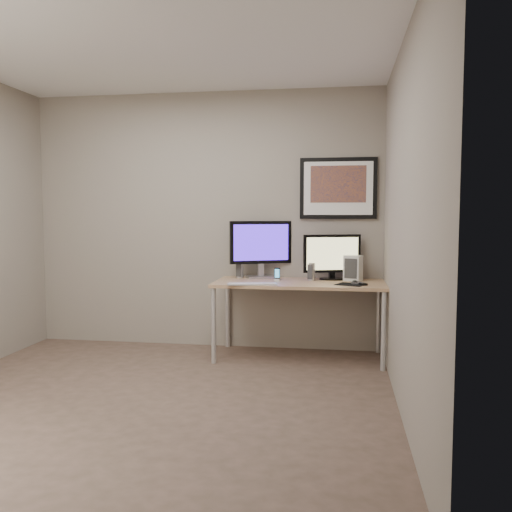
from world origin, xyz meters
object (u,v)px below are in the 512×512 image
Objects in this scene: framed_art at (338,188)px; phone_dock at (277,274)px; desk at (299,289)px; monitor_tv at (332,256)px; keyboard at (252,284)px; monitor_large at (261,247)px; speaker_left at (240,269)px; fan_unit at (353,268)px; speaker_right at (312,272)px.

framed_art reaches higher than phone_dock.
desk is 1.07m from framed_art.
monitor_tv is at bearing 32.03° from desk.
framed_art is (0.35, 0.33, 0.96)m from desk.
keyboard is (-0.71, -0.47, -0.23)m from monitor_tv.
monitor_large is 1.33× the size of keyboard.
desk is at bearing 23.04° from keyboard.
fan_unit is (1.12, -0.04, 0.03)m from speaker_left.
desk is 0.46m from monitor_tv.
keyboard is at bearing -107.74° from phone_dock.
desk is 9.34× the size of speaker_right.
monitor_tv is 2.26× the size of fan_unit.
keyboard is at bearing -59.30° from speaker_left.
speaker_left is at bearing 161.70° from monitor_large.
monitor_tv reaches higher than speaker_right.
speaker_left is (-0.21, -0.02, -0.22)m from monitor_large.
speaker_right is at bearing 47.60° from desk.
speaker_right is 0.40m from fan_unit.
desk is 2.13× the size of framed_art.
monitor_large is 0.31m from speaker_left.
desk is 0.67m from speaker_left.
speaker_left is (-0.96, -0.11, -0.80)m from framed_art.
monitor_tv reaches higher than speaker_left.
phone_dock is (-0.57, -0.24, -0.83)m from framed_art.
framed_art is at bearing -16.19° from monitor_large.
speaker_left is 0.42m from phone_dock.
phone_dock is 0.27× the size of keyboard.
framed_art is 1.69× the size of keyboard.
framed_art is 0.67m from monitor_tv.
monitor_large reaches higher than keyboard.
speaker_right reaches higher than phone_dock.
monitor_large is at bearing -159.82° from fan_unit.
speaker_right is at bearing 26.24° from keyboard.
keyboard is 1.84× the size of fan_unit.
framed_art reaches higher than speaker_right.
fan_unit is at bearing 6.06° from speaker_left.
monitor_large is at bearing 158.74° from monitor_tv.
speaker_right is at bearing -36.25° from monitor_large.
desk is 0.61m from monitor_large.
keyboard is at bearing -141.07° from framed_art.
phone_dock is at bearing 158.07° from desk.
monitor_tv is at bearing 42.40° from speaker_right.
monitor_large reaches higher than monitor_tv.
phone_dock reaches higher than desk.
speaker_left is at bearing -173.40° from framed_art.
phone_dock is (-0.33, -0.03, -0.03)m from speaker_right.
framed_art is 1.37× the size of monitor_tv.
framed_art is at bearing 158.51° from fan_unit.
desk is 2.71× the size of monitor_large.
speaker_left is at bearing 170.61° from phone_dock.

